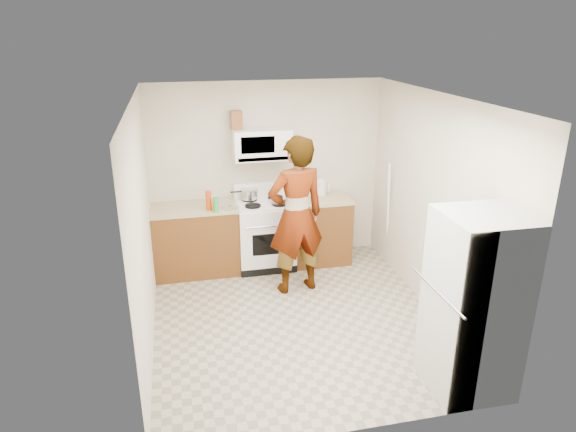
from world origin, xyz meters
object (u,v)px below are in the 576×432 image
object	(u,v)px
microwave	(262,144)
saucepan	(249,194)
fridge	(474,304)
kettle	(321,188)
gas_range	(265,233)
person	(296,216)

from	to	relation	value
microwave	saucepan	xyz separation A→B (m)	(-0.19, 0.01, -0.68)
fridge	saucepan	bearing A→B (deg)	117.82
kettle	saucepan	xyz separation A→B (m)	(-1.02, -0.02, -0.01)
fridge	kettle	xyz separation A→B (m)	(-0.52, 3.09, 0.18)
gas_range	kettle	bearing A→B (deg)	10.47
microwave	person	distance (m)	1.18
person	microwave	bearing A→B (deg)	-85.15
person	kettle	xyz separation A→B (m)	(0.58, 0.93, 0.04)
person	saucepan	size ratio (longest dim) A/B	8.61
person	fridge	size ratio (longest dim) A/B	1.17
person	kettle	distance (m)	1.10
gas_range	saucepan	distance (m)	0.58
microwave	fridge	bearing A→B (deg)	-66.05
saucepan	microwave	bearing A→B (deg)	-2.71
microwave	saucepan	bearing A→B (deg)	177.29
person	gas_range	bearing A→B (deg)	-82.74
gas_range	microwave	bearing A→B (deg)	90.00
person	saucepan	distance (m)	1.02
gas_range	saucepan	xyz separation A→B (m)	(-0.19, 0.14, 0.53)
microwave	fridge	distance (m)	3.46
microwave	kettle	distance (m)	1.07
person	kettle	bearing A→B (deg)	-132.68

